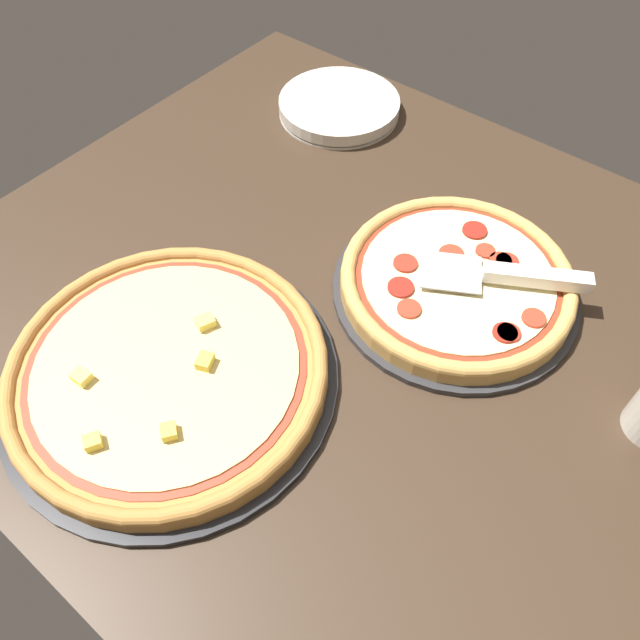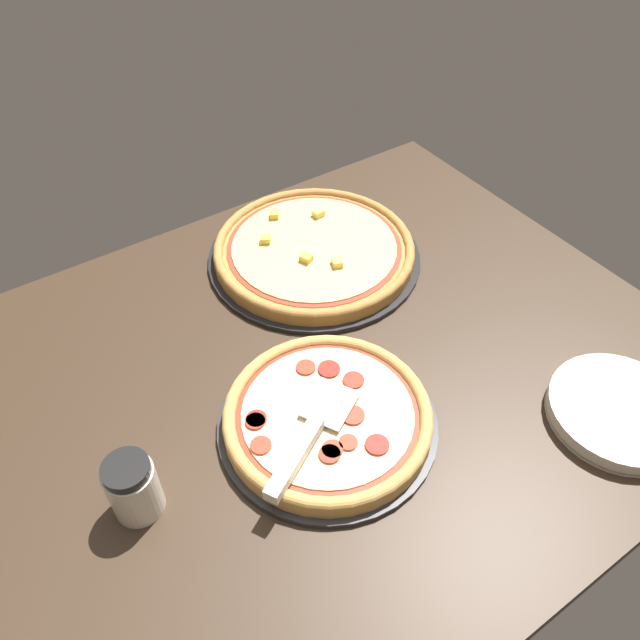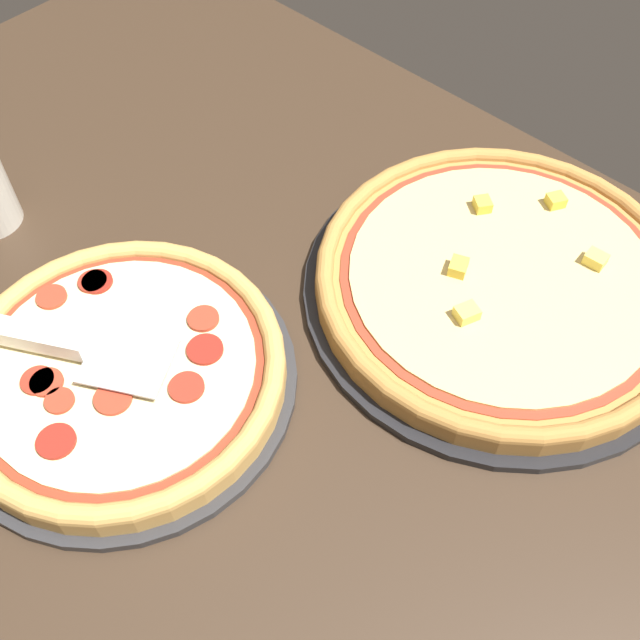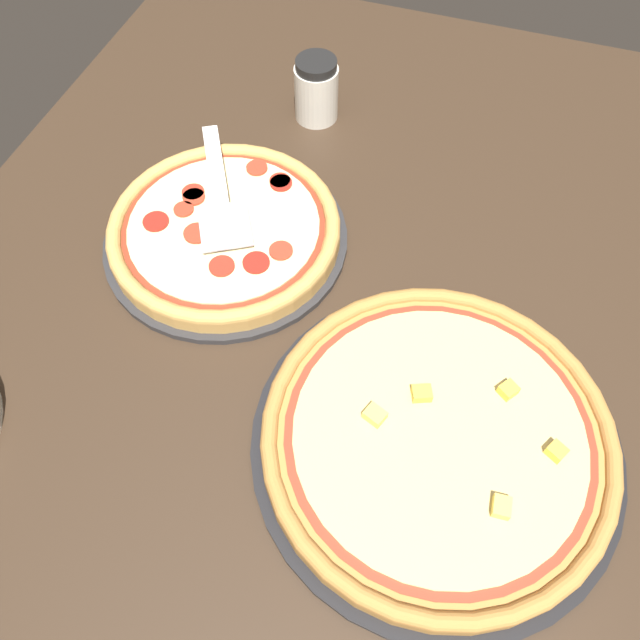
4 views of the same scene
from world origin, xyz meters
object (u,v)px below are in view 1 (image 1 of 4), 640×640
(pizza_back, at_px, (167,368))
(plate_stack, at_px, (339,106))
(serving_spatula, at_px, (522,276))
(pizza_front, at_px, (457,280))

(pizza_back, xyz_separation_m, plate_stack, (0.18, -0.58, -0.01))
(pizza_back, relative_size, serving_spatula, 1.84)
(plate_stack, bearing_deg, pizza_back, 107.21)
(pizza_back, bearing_deg, serving_spatula, -125.65)
(pizza_front, bearing_deg, pizza_back, 59.41)
(pizza_back, bearing_deg, pizza_front, -120.59)
(serving_spatula, height_order, plate_stack, serving_spatula)
(plate_stack, bearing_deg, pizza_front, 148.25)
(serving_spatula, bearing_deg, pizza_front, 28.47)
(pizza_front, relative_size, pizza_back, 0.81)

